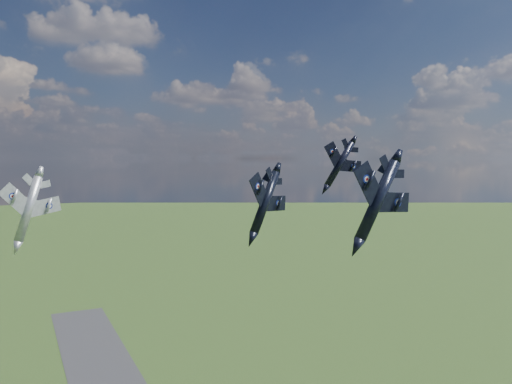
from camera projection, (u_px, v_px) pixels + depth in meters
name	position (u px, v px, depth m)	size (l,w,h in m)	color
jet_lead_navy	(265.00, 202.00, 75.54)	(10.18, 14.20, 2.94)	black
jet_right_navy	(378.00, 200.00, 66.00)	(11.55, 16.10, 3.33)	black
jet_high_navy	(340.00, 164.00, 89.86)	(8.93, 12.45, 2.58)	black
jet_left_silver	(29.00, 209.00, 71.38)	(9.49, 13.24, 2.74)	#92939B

